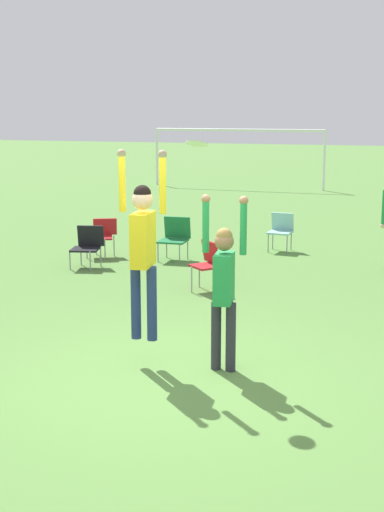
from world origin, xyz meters
The scene contains 10 objects.
ground_plane centered at (0.00, 0.00, 0.00)m, with size 120.00×120.00×0.00m, color #56843D.
person_jumping centered at (-0.43, 0.27, 1.53)m, with size 0.61×0.49×2.26m.
person_defending centered at (0.52, 0.41, 1.10)m, with size 0.55×0.43×2.08m.
frisbee centered at (0.23, 0.30, 2.65)m, with size 0.25×0.24×0.09m.
camping_chair_0 centered at (-0.52, 7.92, 0.50)m, with size 0.51×0.55×0.83m.
camping_chair_1 centered at (-2.36, 6.22, 0.50)m, with size 0.60×0.64×0.88m.
camping_chair_2 centered at (-3.91, 5.99, 0.49)m, with size 0.67×0.72×0.80m.
camping_chair_3 centered at (-3.71, 4.96, 0.46)m, with size 0.64×0.68×0.81m.
camping_chair_4 centered at (-0.90, 4.03, 0.50)m, with size 0.65×0.72×0.83m.
soccer_goal centered at (-5.25, 20.52, 1.84)m, with size 7.10×0.10×2.35m.
Camera 1 is at (2.91, -7.23, 2.99)m, focal length 50.00 mm.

